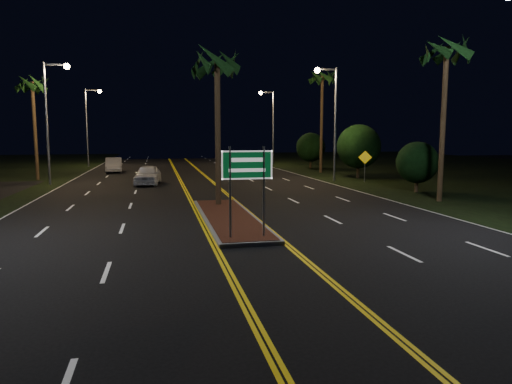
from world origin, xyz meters
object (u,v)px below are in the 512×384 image
object	(u,v)px
palm_right_near	(447,52)
palm_left_far	(32,85)
shrub_far	(311,147)
streetlight_left_far	(90,118)
palm_right_far	(322,78)
shrub_near	(417,162)
palm_median	(217,63)
warning_sign	(365,162)
streetlight_right_mid	(331,110)
highway_sign	(247,173)
streetlight_right_far	(270,119)
shrub_mid	(359,146)
car_near	(148,173)
car_far	(114,164)
streetlight_left_mid	(52,109)
median_island	(229,218)

from	to	relation	value
palm_right_near	palm_left_far	bearing A→B (deg)	144.57
shrub_far	streetlight_left_far	bearing A→B (deg)	161.86
palm_right_far	shrub_near	distance (m)	17.56
palm_median	warning_sign	size ratio (longest dim) A/B	3.34
shrub_far	streetlight_right_mid	bearing A→B (deg)	-102.82
palm_left_far	shrub_near	size ratio (longest dim) A/B	2.67
highway_sign	streetlight_right_mid	bearing A→B (deg)	61.07
streetlight_right_far	palm_right_far	xyz separation A→B (m)	(2.19, -12.00, 3.49)
streetlight_left_far	shrub_far	bearing A→B (deg)	-18.14
streetlight_left_far	palm_right_near	bearing A→B (deg)	-55.79
shrub_mid	shrub_far	bearing A→B (deg)	90.95
streetlight_left_far	palm_left_far	xyz separation A→B (m)	(-2.19, -16.00, 2.09)
palm_median	palm_left_far	world-z (taller)	palm_left_far
streetlight_right_far	car_near	bearing A→B (deg)	-126.48
palm_median	car_far	bearing A→B (deg)	106.63
shrub_mid	streetlight_left_mid	bearing A→B (deg)	180.00
median_island	highway_sign	world-z (taller)	highway_sign
car_near	car_far	bearing A→B (deg)	112.29
palm_median	palm_right_far	distance (m)	23.40
palm_right_near	warning_sign	xyz separation A→B (m)	(0.50, 10.61, -6.59)
streetlight_left_mid	palm_left_far	bearing A→B (deg)	118.67
palm_right_far	median_island	bearing A→B (deg)	-119.10
streetlight_left_mid	car_near	xyz separation A→B (m)	(6.84, -1.46, -4.80)
shrub_far	car_far	size ratio (longest dim) A/B	0.78
streetlight_left_far	warning_sign	size ratio (longest dim) A/B	3.62
palm_right_far	streetlight_left_mid	bearing A→B (deg)	-165.63
car_near	warning_sign	size ratio (longest dim) A/B	2.06
streetlight_left_far	car_near	world-z (taller)	streetlight_left_far
streetlight_right_far	warning_sign	distance (m)	21.90
streetlight_right_far	car_near	distance (m)	24.68
streetlight_left_mid	shrub_mid	bearing A→B (deg)	0.00
median_island	highway_sign	distance (m)	4.80
streetlight_right_far	shrub_mid	world-z (taller)	streetlight_right_far
car_near	palm_right_far	bearing A→B (deg)	30.66
highway_sign	car_near	distance (m)	20.16
palm_right_near	shrub_far	xyz separation A→B (m)	(1.30, 26.00, -5.88)
palm_right_near	shrub_mid	size ratio (longest dim) A/B	2.01
palm_right_near	shrub_far	bearing A→B (deg)	87.14
shrub_near	car_near	bearing A→B (deg)	153.70
palm_median	shrub_mid	xyz separation A→B (m)	(14.00, 13.50, -4.55)
streetlight_left_far	palm_right_far	size ratio (longest dim) A/B	0.87
shrub_mid	warning_sign	world-z (taller)	shrub_mid
highway_sign	streetlight_left_mid	size ratio (longest dim) A/B	0.36
streetlight_right_far	car_far	size ratio (longest dim) A/B	1.78
streetlight_right_far	palm_right_far	bearing A→B (deg)	-79.67
palm_median	palm_right_far	world-z (taller)	palm_right_far
palm_right_far	shrub_far	world-z (taller)	palm_right_far
car_far	streetlight_right_far	bearing A→B (deg)	17.16
palm_median	car_far	world-z (taller)	palm_median
streetlight_left_mid	shrub_mid	distance (m)	24.79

